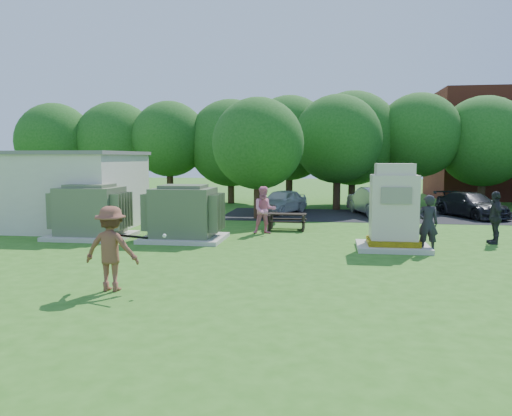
% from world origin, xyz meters
% --- Properties ---
extents(ground, '(120.00, 120.00, 0.00)m').
position_xyz_m(ground, '(0.00, 0.00, 0.00)').
color(ground, '#2D6619').
rests_on(ground, ground).
extents(service_building, '(10.00, 5.00, 3.20)m').
position_xyz_m(service_building, '(-11.00, 7.00, 1.60)').
color(service_building, beige).
rests_on(service_building, ground).
extents(service_building_roof, '(10.20, 5.20, 0.15)m').
position_xyz_m(service_building_roof, '(-11.00, 7.00, 3.27)').
color(service_building_roof, slate).
rests_on(service_building_roof, service_building).
extents(parking_strip, '(20.00, 6.00, 0.01)m').
position_xyz_m(parking_strip, '(7.00, 13.50, 0.01)').
color(parking_strip, '#232326').
rests_on(parking_strip, ground).
extents(transformer_left, '(3.00, 2.40, 2.07)m').
position_xyz_m(transformer_left, '(-6.50, 4.50, 0.97)').
color(transformer_left, beige).
rests_on(transformer_left, ground).
extents(transformer_right, '(3.00, 2.40, 2.07)m').
position_xyz_m(transformer_right, '(-2.80, 4.50, 0.97)').
color(transformer_right, beige).
rests_on(transformer_right, ground).
extents(generator_cabinet, '(2.37, 1.94, 2.89)m').
position_xyz_m(generator_cabinet, '(4.71, 3.72, 1.26)').
color(generator_cabinet, beige).
rests_on(generator_cabinet, ground).
extents(picnic_table, '(1.63, 1.22, 0.70)m').
position_xyz_m(picnic_table, '(0.79, 7.74, 0.44)').
color(picnic_table, black).
rests_on(picnic_table, ground).
extents(batter, '(1.28, 0.74, 1.98)m').
position_xyz_m(batter, '(-2.41, -2.62, 0.99)').
color(batter, brown).
rests_on(batter, ground).
extents(person_by_generator, '(0.71, 0.49, 1.88)m').
position_xyz_m(person_by_generator, '(5.76, 3.39, 0.94)').
color(person_by_generator, black).
rests_on(person_by_generator, ground).
extents(person_at_picnic, '(1.09, 0.94, 1.93)m').
position_xyz_m(person_at_picnic, '(-0.02, 6.47, 0.96)').
color(person_at_picnic, pink).
rests_on(person_at_picnic, ground).
extents(person_walking_right, '(0.50, 1.12, 1.89)m').
position_xyz_m(person_walking_right, '(8.44, 5.36, 0.95)').
color(person_walking_right, '#26272B').
rests_on(person_walking_right, ground).
extents(car_white, '(2.95, 4.18, 1.32)m').
position_xyz_m(car_white, '(-0.04, 14.06, 0.66)').
color(car_white, silver).
rests_on(car_white, ground).
extents(car_silver_a, '(2.80, 4.86, 1.51)m').
position_xyz_m(car_silver_a, '(4.94, 13.89, 0.76)').
color(car_silver_a, '#A3A3A7').
rests_on(car_silver_a, ground).
extents(car_dark, '(3.41, 4.77, 1.28)m').
position_xyz_m(car_dark, '(9.84, 13.56, 0.64)').
color(car_dark, black).
rests_on(car_dark, ground).
extents(batting_equipment, '(1.24, 0.56, 0.10)m').
position_xyz_m(batting_equipment, '(-1.83, -2.65, 1.29)').
color(batting_equipment, black).
rests_on(batting_equipment, ground).
extents(tree_row, '(41.30, 13.30, 7.30)m').
position_xyz_m(tree_row, '(1.75, 18.50, 4.15)').
color(tree_row, '#47301E').
rests_on(tree_row, ground).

